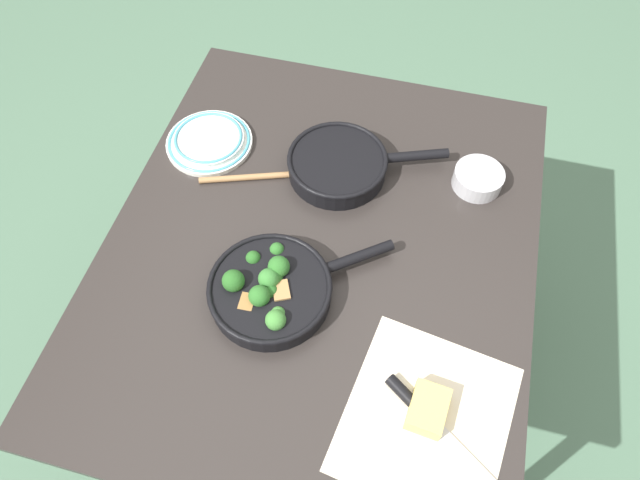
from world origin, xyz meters
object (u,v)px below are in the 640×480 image
grater_knife (424,415)px  cheese_block (428,409)px  skillet_eggs (339,164)px  dinner_plate_stack (209,141)px  prep_bowl_steel (478,179)px  skillet_broccoli (271,289)px  wooden_spoon (287,174)px

grater_knife → cheese_block: 0.02m
skillet_eggs → dinner_plate_stack: 0.34m
dinner_plate_stack → prep_bowl_steel: (0.04, -0.67, 0.01)m
skillet_broccoli → dinner_plate_stack: 0.47m
skillet_broccoli → skillet_eggs: 0.37m
skillet_broccoli → grater_knife: size_ratio=1.55×
grater_knife → cheese_block: cheese_block is taller
skillet_eggs → wooden_spoon: (-0.05, 0.12, -0.02)m
grater_knife → skillet_eggs: bearing=153.1°
grater_knife → cheese_block: (0.01, -0.00, 0.01)m
cheese_block → prep_bowl_steel: prep_bowl_steel is taller
wooden_spoon → grater_knife: size_ratio=1.42×
prep_bowl_steel → cheese_block: bearing=176.8°
wooden_spoon → dinner_plate_stack: 0.23m
skillet_eggs → wooden_spoon: 0.13m
cheese_block → skillet_broccoli: bearing=65.2°
skillet_eggs → dinner_plate_stack: (0.01, 0.34, -0.01)m
skillet_broccoli → grater_knife: bearing=-63.5°
grater_knife → prep_bowl_steel: (0.59, -0.03, 0.01)m
cheese_block → wooden_spoon: bearing=40.7°
wooden_spoon → dinner_plate_stack: bearing=147.3°
skillet_eggs → grater_knife: bearing=-82.1°
wooden_spoon → prep_bowl_steel: 0.46m
prep_bowl_steel → grater_knife: bearing=176.6°
cheese_block → prep_bowl_steel: bearing=-3.2°
skillet_broccoli → skillet_eggs: bearing=43.7°
cheese_block → dinner_plate_stack: bearing=49.9°
grater_knife → prep_bowl_steel: 0.59m
prep_bowl_steel → wooden_spoon: bearing=101.5°
skillet_eggs → wooden_spoon: skillet_eggs is taller
skillet_eggs → skillet_broccoli: bearing=-119.8°
skillet_broccoli → cheese_block: (-0.16, -0.36, -0.01)m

